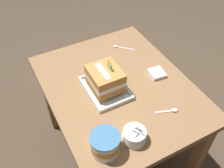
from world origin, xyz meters
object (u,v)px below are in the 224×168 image
Objects in this scene: bowl_stack at (134,136)px; ice_cream_tub at (105,144)px; foil_tray at (105,89)px; birthday_cake at (105,79)px; serving_spoon_near_tray at (119,47)px; serving_spoon_by_bowls at (173,110)px; napkin_pile at (157,73)px.

bowl_stack reaches higher than ice_cream_tub.
ice_cream_tub is at bearing -26.99° from foil_tray.
birthday_cake is 1.33× the size of ice_cream_tub.
ice_cream_tub is at bearing -33.67° from serving_spoon_near_tray.
birthday_cake is at bearing -141.63° from serving_spoon_by_bowls.
bowl_stack is at bearing -4.71° from birthday_cake.
ice_cream_tub is (-0.01, -0.14, 0.02)m from bowl_stack.
serving_spoon_by_bowls is 1.18× the size of napkin_pile.
ice_cream_tub is (0.34, -0.17, -0.03)m from birthday_cake.
serving_spoon_by_bowls is at bearing 95.72° from ice_cream_tub.
bowl_stack is 1.13× the size of napkin_pile.
ice_cream_tub reaches higher than napkin_pile.
napkin_pile is (-0.32, 0.35, -0.02)m from bowl_stack.
serving_spoon_near_tray is (-0.30, 0.25, -0.00)m from foil_tray.
bowl_stack reaches higher than serving_spoon_by_bowls.
foil_tray is at bearing 153.01° from ice_cream_tub.
foil_tray reaches higher than serving_spoon_by_bowls.
serving_spoon_by_bowls is (-0.05, 0.27, -0.03)m from bowl_stack.
serving_spoon_near_tray is (-0.64, 0.43, -0.05)m from ice_cream_tub.
serving_spoon_near_tray is 0.34m from napkin_pile.
birthday_cake is 0.39m from serving_spoon_by_bowls.
serving_spoon_by_bowls is at bearing -17.90° from napkin_pile.
ice_cream_tub is 1.14× the size of serving_spoon_by_bowls.
ice_cream_tub is 0.59m from napkin_pile.
birthday_cake reaches higher than serving_spoon_by_bowls.
napkin_pile is at bearing 121.69° from ice_cream_tub.
serving_spoon_near_tray is 0.98× the size of serving_spoon_by_bowls.
napkin_pile reaches higher than serving_spoon_near_tray.
bowl_stack is 0.15m from ice_cream_tub.
ice_cream_tub is 0.42m from serving_spoon_by_bowls.
birthday_cake is 1.78× the size of napkin_pile.
serving_spoon_by_bowls reaches higher than serving_spoon_near_tray.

